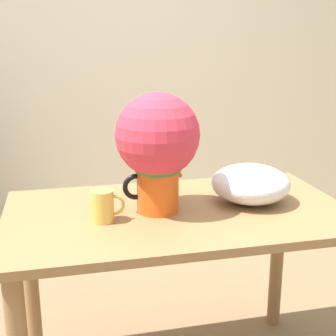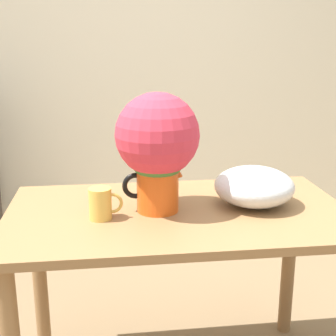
% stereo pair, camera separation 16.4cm
% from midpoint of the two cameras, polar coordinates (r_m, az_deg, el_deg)
% --- Properties ---
extents(wall_back, '(8.00, 0.05, 2.60)m').
position_cam_midpoint_polar(wall_back, '(3.42, -9.19, 14.76)').
color(wall_back, '#EDE5CC').
rests_on(wall_back, ground_plane).
extents(table, '(1.23, 0.70, 0.74)m').
position_cam_midpoint_polar(table, '(1.73, -1.49, -8.83)').
color(table, olive).
rests_on(table, ground_plane).
extents(flower_vase, '(0.29, 0.29, 0.42)m').
position_cam_midpoint_polar(flower_vase, '(1.61, -4.20, 2.86)').
color(flower_vase, '#E05619').
rests_on(flower_vase, table).
extents(coffee_mug, '(0.12, 0.08, 0.11)m').
position_cam_midpoint_polar(coffee_mug, '(1.59, -10.84, -4.62)').
color(coffee_mug, gold).
rests_on(coffee_mug, table).
extents(white_bowl, '(0.29, 0.29, 0.14)m').
position_cam_midpoint_polar(white_bowl, '(1.76, 7.44, -1.94)').
color(white_bowl, silver).
rests_on(white_bowl, table).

